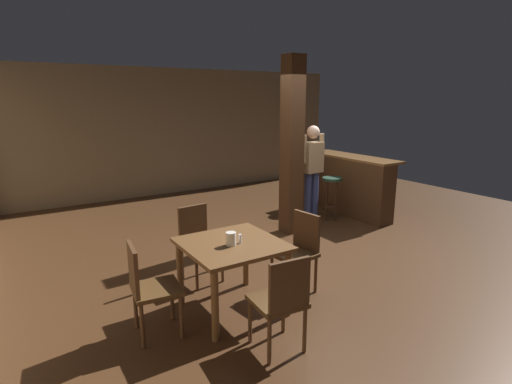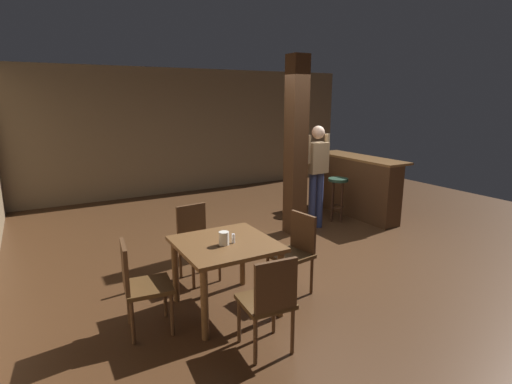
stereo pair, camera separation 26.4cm
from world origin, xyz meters
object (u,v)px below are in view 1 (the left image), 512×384
(chair_west, at_px, (148,285))
(bar_stool_mid, at_px, (308,181))
(bar_stool_near, at_px, (332,188))
(dining_table, at_px, (232,254))
(napkin_cup, at_px, (231,239))
(chair_east, at_px, (299,248))
(chair_south, at_px, (282,299))
(standing_person, at_px, (312,169))
(chair_north, at_px, (198,239))
(salt_shaker, at_px, (240,239))
(bar_counter, at_px, (347,184))

(chair_west, distance_m, bar_stool_mid, 4.73)
(bar_stool_near, bearing_deg, dining_table, -149.50)
(dining_table, height_order, bar_stool_mid, bar_stool_mid)
(napkin_cup, bearing_deg, chair_east, 2.07)
(chair_south, distance_m, chair_east, 1.20)
(dining_table, relative_size, bar_stool_near, 1.23)
(dining_table, distance_m, napkin_cup, 0.20)
(chair_east, bearing_deg, chair_south, -135.43)
(dining_table, bearing_deg, standing_person, 34.20)
(chair_south, bearing_deg, bar_stool_near, 41.12)
(chair_south, bearing_deg, chair_east, 44.57)
(chair_north, height_order, chair_south, same)
(chair_north, xyz_separation_m, salt_shaker, (0.05, -0.91, 0.28))
(chair_north, distance_m, standing_person, 2.64)
(bar_stool_near, bearing_deg, napkin_cup, -149.04)
(dining_table, relative_size, salt_shaker, 10.08)
(bar_counter, relative_size, bar_stool_mid, 2.45)
(dining_table, xyz_separation_m, bar_counter, (3.59, 1.96, -0.06))
(chair_north, xyz_separation_m, bar_stool_near, (3.03, 0.94, 0.08))
(standing_person, xyz_separation_m, bar_stool_near, (0.57, 0.11, -0.42))
(dining_table, height_order, standing_person, standing_person)
(napkin_cup, relative_size, salt_shaker, 1.41)
(napkin_cup, distance_m, bar_stool_mid, 4.09)
(chair_west, xyz_separation_m, bar_stool_near, (3.91, 1.79, 0.08))
(chair_west, xyz_separation_m, napkin_cup, (0.84, -0.05, 0.30))
(napkin_cup, relative_size, bar_stool_mid, 0.17)
(standing_person, bearing_deg, chair_south, -134.18)
(salt_shaker, xyz_separation_m, bar_stool_near, (2.97, 1.85, -0.20))
(salt_shaker, distance_m, standing_person, 2.97)
(chair_south, relative_size, bar_counter, 0.46)
(chair_south, relative_size, napkin_cup, 6.66)
(standing_person, bearing_deg, chair_north, -161.47)
(chair_north, height_order, napkin_cup, chair_north)
(salt_shaker, relative_size, bar_counter, 0.05)
(chair_north, distance_m, bar_stool_mid, 3.53)
(chair_west, distance_m, bar_stool_near, 4.30)
(napkin_cup, xyz_separation_m, bar_counter, (3.63, 2.02, -0.24))
(chair_east, xyz_separation_m, bar_stool_mid, (2.27, 2.56, 0.08))
(chair_south, xyz_separation_m, bar_stool_mid, (3.12, 3.40, 0.08))
(chair_south, bearing_deg, standing_person, 45.82)
(chair_south, bearing_deg, salt_shaker, 85.35)
(salt_shaker, relative_size, bar_stool_near, 0.12)
(dining_table, xyz_separation_m, salt_shaker, (0.06, -0.06, 0.17))
(chair_west, relative_size, bar_counter, 0.46)
(napkin_cup, distance_m, standing_person, 3.05)
(chair_north, bearing_deg, standing_person, 18.53)
(chair_east, relative_size, bar_counter, 0.46)
(chair_north, relative_size, standing_person, 0.52)
(dining_table, height_order, salt_shaker, salt_shaker)
(chair_east, xyz_separation_m, salt_shaker, (-0.79, -0.03, 0.28))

